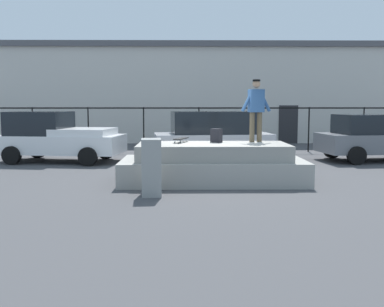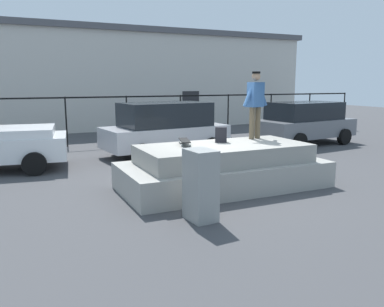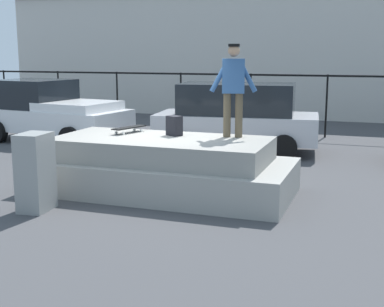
# 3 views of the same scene
# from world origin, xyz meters

# --- Properties ---
(ground_plane) EXTENTS (60.00, 60.00, 0.00)m
(ground_plane) POSITION_xyz_m (0.00, 0.00, 0.00)
(ground_plane) COLOR #424244
(concrete_ledge) EXTENTS (4.85, 2.25, 1.03)m
(concrete_ledge) POSITION_xyz_m (0.15, -0.33, 0.47)
(concrete_ledge) COLOR #9E9B93
(concrete_ledge) RESTS_ON ground_plane
(skateboarder) EXTENTS (0.87, 0.33, 1.72)m
(skateboarder) POSITION_xyz_m (1.37, 0.22, 2.02)
(skateboarder) COLOR brown
(skateboarder) RESTS_ON concrete_ledge
(skateboard) EXTENTS (0.43, 0.81, 0.12)m
(skateboard) POSITION_xyz_m (-0.70, 0.05, 1.13)
(skateboard) COLOR black
(skateboard) RESTS_ON concrete_ledge
(backpack) EXTENTS (0.34, 0.31, 0.38)m
(backpack) POSITION_xyz_m (0.27, 0.03, 1.22)
(backpack) COLOR black
(backpack) RESTS_ON concrete_ledge
(car_white_pickup_near) EXTENTS (4.62, 2.63, 1.80)m
(car_white_pickup_near) POSITION_xyz_m (-5.23, 4.05, 0.90)
(car_white_pickup_near) COLOR white
(car_white_pickup_near) RESTS_ON ground_plane
(car_silver_hatchback_mid) EXTENTS (4.38, 2.46, 1.81)m
(car_silver_hatchback_mid) POSITION_xyz_m (0.42, 4.16, 0.95)
(car_silver_hatchback_mid) COLOR #B7B7BC
(car_silver_hatchback_mid) RESTS_ON ground_plane
(car_grey_hatchback_far) EXTENTS (4.30, 2.54, 1.70)m
(car_grey_hatchback_far) POSITION_xyz_m (6.44, 4.15, 0.90)
(car_grey_hatchback_far) COLOR slate
(car_grey_hatchback_far) RESTS_ON ground_plane
(utility_box) EXTENTS (0.49, 0.63, 1.30)m
(utility_box) POSITION_xyz_m (-1.35, -2.13, 0.65)
(utility_box) COLOR gray
(utility_box) RESTS_ON ground_plane
(fence_row) EXTENTS (24.06, 0.06, 1.94)m
(fence_row) POSITION_xyz_m (-0.00, 7.45, 1.37)
(fence_row) COLOR black
(fence_row) RESTS_ON ground_plane
(warehouse_building) EXTENTS (24.64, 6.97, 5.33)m
(warehouse_building) POSITION_xyz_m (0.00, 14.94, 2.67)
(warehouse_building) COLOR beige
(warehouse_building) RESTS_ON ground_plane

